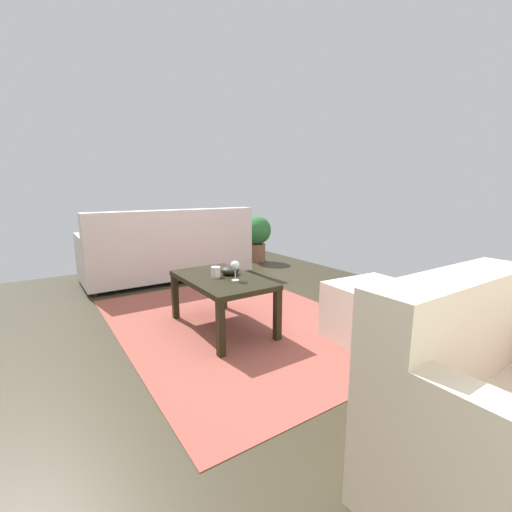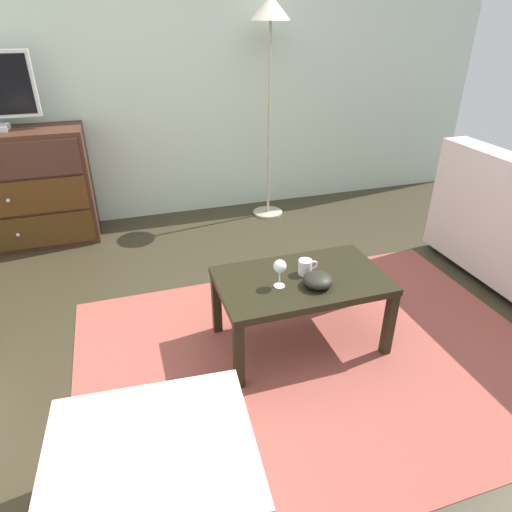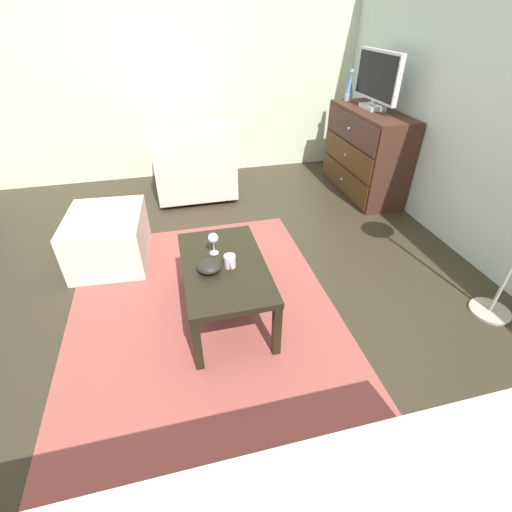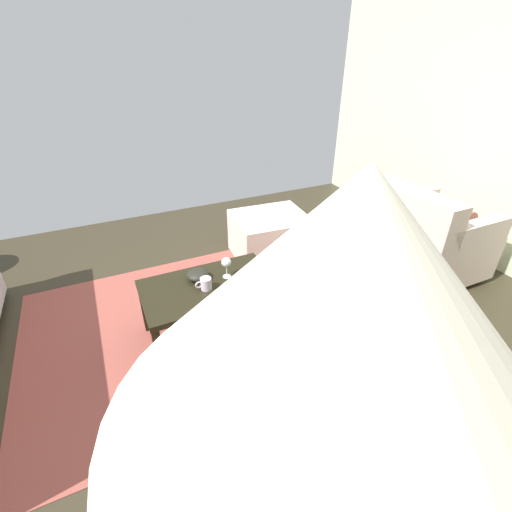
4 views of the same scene
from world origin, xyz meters
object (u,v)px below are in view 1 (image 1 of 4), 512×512
at_px(mug, 216,272).
at_px(bowl_decorative, 230,270).
at_px(coffee_table, 222,284).
at_px(potted_plant, 257,234).
at_px(wine_glass, 235,266).
at_px(ottoman, 381,316).
at_px(couch_large, 170,253).

relative_size(mug, bowl_decorative, 0.72).
relative_size(coffee_table, potted_plant, 1.28).
distance_m(wine_glass, ottoman, 1.16).
bearing_deg(coffee_table, mug, 45.49).
relative_size(ottoman, potted_plant, 0.97).
xyz_separation_m(coffee_table, couch_large, (1.81, -0.21, -0.04)).
xyz_separation_m(coffee_table, mug, (0.04, 0.04, 0.10)).
xyz_separation_m(bowl_decorative, ottoman, (-0.95, -0.75, -0.26)).
distance_m(mug, potted_plant, 2.71).
height_order(mug, potted_plant, potted_plant).
relative_size(bowl_decorative, couch_large, 0.08).
distance_m(couch_large, ottoman, 2.79).
xyz_separation_m(bowl_decorative, potted_plant, (2.03, -1.64, -0.04)).
distance_m(coffee_table, ottoman, 1.25).
bearing_deg(coffee_table, couch_large, -6.50).
bearing_deg(mug, potted_plant, -41.03).
xyz_separation_m(coffee_table, wine_glass, (-0.15, -0.04, 0.17)).
bearing_deg(ottoman, mug, 43.26).
xyz_separation_m(mug, potted_plant, (2.04, -1.78, -0.05)).
distance_m(wine_glass, potted_plant, 2.80).
bearing_deg(bowl_decorative, couch_large, -3.40).
xyz_separation_m(couch_large, potted_plant, (0.27, -1.54, 0.09)).
bearing_deg(couch_large, wine_glass, 175.20).
relative_size(couch_large, potted_plant, 2.86).
relative_size(mug, ottoman, 0.16).
height_order(coffee_table, wine_glass, wine_glass).
xyz_separation_m(wine_glass, bowl_decorative, (0.19, -0.06, -0.08)).
bearing_deg(ottoman, potted_plant, -16.67).
bearing_deg(couch_large, coffee_table, 173.50).
bearing_deg(couch_large, ottoman, -166.66).
relative_size(wine_glass, couch_large, 0.08).
height_order(bowl_decorative, potted_plant, potted_plant).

